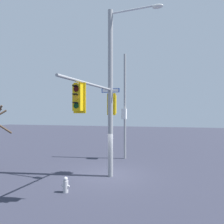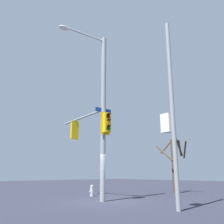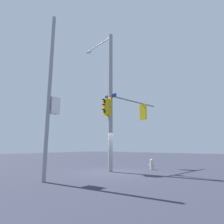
{
  "view_description": "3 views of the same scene",
  "coord_description": "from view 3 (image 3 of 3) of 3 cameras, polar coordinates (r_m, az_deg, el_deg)",
  "views": [
    {
      "loc": [
        -2.97,
        11.77,
        3.8
      ],
      "look_at": [
        -0.29,
        0.1,
        3.78
      ],
      "focal_mm": 32.69,
      "sensor_mm": 36.0,
      "label": 1
    },
    {
      "loc": [
        -9.32,
        -10.12,
        1.46
      ],
      "look_at": [
        0.21,
        -0.14,
        4.96
      ],
      "focal_mm": 38.93,
      "sensor_mm": 36.0,
      "label": 2
    },
    {
      "loc": [
        7.73,
        -9.42,
        1.58
      ],
      "look_at": [
        -0.46,
        0.63,
        4.03
      ],
      "focal_mm": 29.73,
      "sensor_mm": 36.0,
      "label": 3
    }
  ],
  "objects": [
    {
      "name": "fire_hydrant_fallback",
      "position": [
        13.99,
        12.07,
        -15.52
      ],
      "size": [
        0.38,
        0.24,
        0.73
      ],
      "color": "#B2B2B7",
      "rests_on": "ground"
    },
    {
      "name": "ground_plane",
      "position": [
        12.29,
        -0.21,
        -18.07
      ],
      "size": [
        80.0,
        80.0,
        0.0
      ],
      "primitive_type": "plane",
      "color": "#2E303E"
    },
    {
      "name": "main_signal_pole_assembly",
      "position": [
        13.34,
        0.9,
        4.18
      ],
      "size": [
        3.81,
        5.82,
        9.75
      ],
      "rotation": [
        0.0,
        0.0,
        1.43
      ],
      "color": "gray",
      "rests_on": "ground"
    },
    {
      "name": "secondary_pole_assembly",
      "position": [
        9.78,
        -18.31,
        4.48
      ],
      "size": [
        0.38,
        0.65,
        8.46
      ],
      "rotation": [
        0.0,
        0.0,
        1.53
      ],
      "color": "gray",
      "rests_on": "ground"
    }
  ]
}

